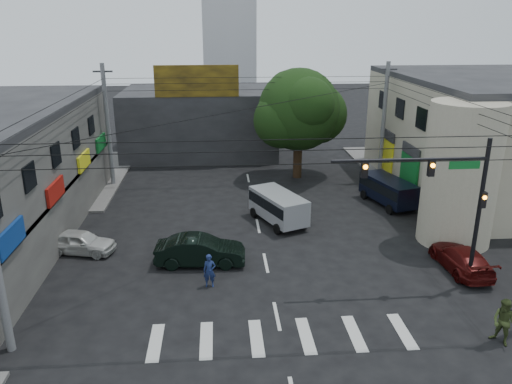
{
  "coord_description": "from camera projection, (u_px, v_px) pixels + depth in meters",
  "views": [
    {
      "loc": [
        -2.33,
        -21.43,
        12.02
      ],
      "look_at": [
        -0.36,
        4.0,
        3.27
      ],
      "focal_mm": 35.0,
      "sensor_mm": 36.0,
      "label": 1
    }
  ],
  "objects": [
    {
      "name": "navy_van",
      "position": [
        388.0,
        192.0,
        34.19
      ],
      "size": [
        5.56,
        4.18,
        1.85
      ],
      "primitive_type": null,
      "rotation": [
        0.0,
        0.0,
        1.85
      ],
      "color": "black",
      "rests_on": "ground"
    },
    {
      "name": "maroon_sedan",
      "position": [
        461.0,
        258.0,
        25.26
      ],
      "size": [
        2.11,
        4.54,
        1.28
      ],
      "primitive_type": "imported",
      "rotation": [
        0.0,
        0.0,
        3.18
      ],
      "color": "#410A09",
      "rests_on": "ground"
    },
    {
      "name": "traffic_gantry",
      "position": [
        446.0,
        191.0,
        22.34
      ],
      "size": [
        7.1,
        0.35,
        7.2
      ],
      "color": "black",
      "rests_on": "ground"
    },
    {
      "name": "traffic_officer",
      "position": [
        210.0,
        271.0,
        23.61
      ],
      "size": [
        0.63,
        0.44,
        1.64
      ],
      "primitive_type": "imported",
      "rotation": [
        0.0,
        0.0,
        -0.04
      ],
      "color": "navy",
      "rests_on": "ground"
    },
    {
      "name": "ground",
      "position": [
        270.0,
        282.0,
        24.28
      ],
      "size": [
        160.0,
        160.0,
        0.0
      ],
      "primitive_type": "plane",
      "color": "black",
      "rests_on": "ground"
    },
    {
      "name": "street_tree",
      "position": [
        299.0,
        110.0,
        38.83
      ],
      "size": [
        6.4,
        6.4,
        8.7
      ],
      "color": "black",
      "rests_on": "ground"
    },
    {
      "name": "pedestrian_olive",
      "position": [
        504.0,
        322.0,
        19.32
      ],
      "size": [
        1.6,
        1.58,
        1.93
      ],
      "primitive_type": "imported",
      "rotation": [
        0.0,
        0.0,
        -1.0
      ],
      "color": "#384620",
      "rests_on": "ground"
    },
    {
      "name": "silver_minivan",
      "position": [
        278.0,
        208.0,
        31.1
      ],
      "size": [
        5.82,
        5.11,
        1.92
      ],
      "primitive_type": null,
      "rotation": [
        0.0,
        0.0,
        1.98
      ],
      "color": "#ADAEB5",
      "rests_on": "ground"
    },
    {
      "name": "utility_pole_far_left",
      "position": [
        108.0,
        126.0,
        37.11
      ],
      "size": [
        0.32,
        0.32,
        9.2
      ],
      "primitive_type": "cylinder",
      "color": "#59595B",
      "rests_on": "ground"
    },
    {
      "name": "billboard",
      "position": [
        197.0,
        81.0,
        41.52
      ],
      "size": [
        7.0,
        0.3,
        2.6
      ],
      "primitive_type": "cube",
      "color": "olive",
      "rests_on": "building_far"
    },
    {
      "name": "sidewalk_far_left",
      "position": [
        23.0,
        179.0,
        39.92
      ],
      "size": [
        16.0,
        16.0,
        0.15
      ],
      "primitive_type": "cube",
      "color": "#514F4C",
      "rests_on": "ground"
    },
    {
      "name": "building_right",
      "position": [
        496.0,
        137.0,
        36.56
      ],
      "size": [
        14.0,
        18.0,
        8.0
      ],
      "primitive_type": "cube",
      "color": "gray",
      "rests_on": "ground"
    },
    {
      "name": "building_far",
      "position": [
        200.0,
        121.0,
        47.54
      ],
      "size": [
        14.0,
        10.0,
        6.0
      ],
      "primitive_type": "cube",
      "color": "#232326",
      "rests_on": "ground"
    },
    {
      "name": "white_compact",
      "position": [
        80.0,
        242.0,
        27.12
      ],
      "size": [
        3.21,
        4.44,
        1.28
      ],
      "primitive_type": "imported",
      "rotation": [
        0.0,
        0.0,
        1.34
      ],
      "color": "beige",
      "rests_on": "ground"
    },
    {
      "name": "utility_pole_far_right",
      "position": [
        384.0,
        122.0,
        38.64
      ],
      "size": [
        0.32,
        0.32,
        9.2
      ],
      "primitive_type": "cylinder",
      "color": "#59595B",
      "rests_on": "ground"
    },
    {
      "name": "dark_sedan",
      "position": [
        200.0,
        251.0,
        25.81
      ],
      "size": [
        2.17,
        4.83,
        1.53
      ],
      "primitive_type": "imported",
      "rotation": [
        0.0,
        0.0,
        1.51
      ],
      "color": "black",
      "rests_on": "ground"
    },
    {
      "name": "sidewalk_far_right",
      "position": [
        458.0,
        169.0,
        42.55
      ],
      "size": [
        16.0,
        16.0,
        0.15
      ],
      "primitive_type": "cube",
      "color": "#514F4C",
      "rests_on": "ground"
    },
    {
      "name": "corner_column",
      "position": [
        461.0,
        174.0,
        27.56
      ],
      "size": [
        4.0,
        4.0,
        8.0
      ],
      "primitive_type": "cylinder",
      "color": "gray",
      "rests_on": "ground"
    }
  ]
}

